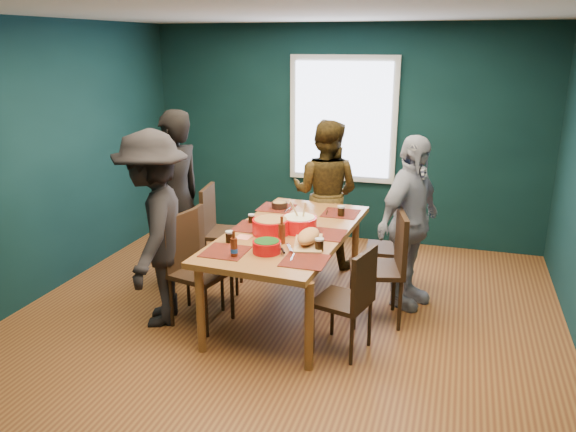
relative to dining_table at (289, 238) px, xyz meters
name	(u,v)px	position (x,y,z in m)	size (l,w,h in m)	color
room	(291,170)	(0.03, -0.01, 0.65)	(5.01, 5.01, 2.71)	#9C612D
dining_table	(289,238)	(0.00, 0.00, 0.00)	(1.17, 2.15, 0.79)	olive
chair_left_far	(218,224)	(-0.98, 0.58, -0.14)	(0.51, 0.51, 1.00)	black
chair_left_mid	(203,248)	(-0.86, -0.05, -0.18)	(0.42, 0.42, 0.93)	black
chair_left_near	(192,261)	(-0.77, -0.48, -0.13)	(0.54, 0.54, 1.01)	black
chair_right_far	(396,241)	(0.91, 0.76, -0.19)	(0.44, 0.44, 0.90)	black
chair_right_mid	(388,259)	(0.92, 0.04, -0.12)	(0.57, 0.57, 1.03)	black
chair_right_near	(352,293)	(0.72, -0.61, -0.19)	(0.50, 0.50, 0.91)	black
person_far_left	(176,199)	(-1.31, 0.28, 0.20)	(0.67, 0.44, 1.84)	black
person_back	(326,193)	(0.04, 1.29, 0.11)	(0.81, 0.63, 1.66)	black
person_right	(409,223)	(1.06, 0.45, 0.12)	(0.98, 0.41, 1.67)	white
person_near_left	(154,229)	(-1.07, -0.57, 0.16)	(1.14, 0.66, 1.77)	black
bowl_salad	(271,226)	(-0.14, -0.12, 0.15)	(0.34, 0.34, 0.14)	red
bowl_dumpling	(299,223)	(0.09, 0.03, 0.15)	(0.33, 0.33, 0.31)	red
bowl_herbs	(267,246)	(-0.01, -0.59, 0.13)	(0.24, 0.24, 0.10)	red
cutting_board	(308,238)	(0.27, -0.30, 0.13)	(0.34, 0.60, 0.13)	tan
small_bowl	(279,205)	(-0.31, 0.67, 0.11)	(0.17, 0.17, 0.07)	black
beer_bottle_a	(234,248)	(-0.23, -0.76, 0.15)	(0.06, 0.06, 0.22)	#4E1D0D
beer_bottle_b	(282,233)	(0.04, -0.34, 0.17)	(0.06, 0.06, 0.24)	#4E1D0D
cola_glass_a	(230,236)	(-0.40, -0.45, 0.13)	(0.07, 0.07, 0.10)	black
cola_glass_b	(319,244)	(0.40, -0.42, 0.13)	(0.08, 0.08, 0.11)	black
cola_glass_c	(341,211)	(0.37, 0.59, 0.13)	(0.08, 0.08, 0.11)	black
cola_glass_d	(251,218)	(-0.41, 0.12, 0.12)	(0.06, 0.06, 0.09)	black
napkin_a	(325,231)	(0.32, 0.10, 0.08)	(0.15, 0.15, 0.00)	#FF846B
napkin_b	(244,237)	(-0.33, -0.29, 0.08)	(0.13, 0.13, 0.00)	#FF846B
napkin_c	(301,262)	(0.32, -0.72, 0.08)	(0.13, 0.13, 0.00)	#FF846B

